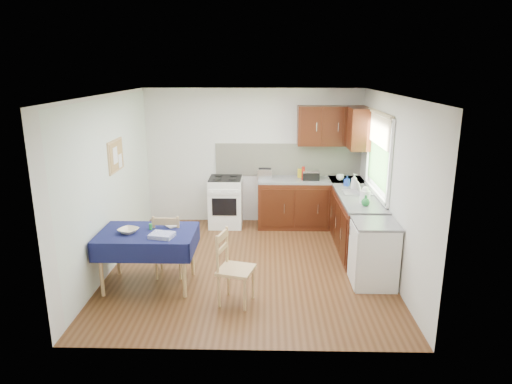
{
  "coord_description": "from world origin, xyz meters",
  "views": [
    {
      "loc": [
        0.25,
        -6.26,
        2.86
      ],
      "look_at": [
        0.1,
        0.23,
        1.08
      ],
      "focal_mm": 32.0,
      "sensor_mm": 36.0,
      "label": 1
    }
  ],
  "objects_px": {
    "toaster": "(265,174)",
    "kettle": "(365,196)",
    "dining_table": "(148,239)",
    "dish_rack": "(357,192)",
    "sandwich_press": "(311,175)",
    "chair_far": "(169,243)",
    "chair_near": "(232,266)"
  },
  "relations": [
    {
      "from": "chair_far",
      "to": "dish_rack",
      "type": "distance_m",
      "value": 3.1
    },
    {
      "from": "chair_near",
      "to": "toaster",
      "type": "relative_size",
      "value": 3.54
    },
    {
      "from": "dining_table",
      "to": "kettle",
      "type": "height_order",
      "value": "kettle"
    },
    {
      "from": "chair_near",
      "to": "toaster",
      "type": "distance_m",
      "value": 2.96
    },
    {
      "from": "dining_table",
      "to": "sandwich_press",
      "type": "xyz_separation_m",
      "value": [
        2.37,
        2.41,
        0.33
      ]
    },
    {
      "from": "chair_far",
      "to": "dining_table",
      "type": "bearing_deg",
      "value": 52.72
    },
    {
      "from": "dining_table",
      "to": "sandwich_press",
      "type": "relative_size",
      "value": 4.26
    },
    {
      "from": "kettle",
      "to": "chair_near",
      "type": "bearing_deg",
      "value": -143.85
    },
    {
      "from": "chair_near",
      "to": "kettle",
      "type": "distance_m",
      "value": 2.39
    },
    {
      "from": "chair_near",
      "to": "dish_rack",
      "type": "xyz_separation_m",
      "value": [
        1.88,
        1.93,
        0.43
      ]
    },
    {
      "from": "toaster",
      "to": "sandwich_press",
      "type": "relative_size",
      "value": 0.89
    },
    {
      "from": "chair_near",
      "to": "dining_table",
      "type": "bearing_deg",
      "value": 84.55
    },
    {
      "from": "dining_table",
      "to": "chair_near",
      "type": "distance_m",
      "value": 1.25
    },
    {
      "from": "chair_far",
      "to": "kettle",
      "type": "xyz_separation_m",
      "value": [
        2.82,
        0.65,
        0.53
      ]
    },
    {
      "from": "dish_rack",
      "to": "sandwich_press",
      "type": "bearing_deg",
      "value": 103.82
    },
    {
      "from": "dining_table",
      "to": "dish_rack",
      "type": "distance_m",
      "value": 3.4
    },
    {
      "from": "chair_far",
      "to": "sandwich_press",
      "type": "height_order",
      "value": "sandwich_press"
    },
    {
      "from": "dining_table",
      "to": "chair_far",
      "type": "distance_m",
      "value": 0.4
    },
    {
      "from": "dish_rack",
      "to": "kettle",
      "type": "height_order",
      "value": "kettle"
    },
    {
      "from": "toaster",
      "to": "dining_table",
      "type": "bearing_deg",
      "value": -101.58
    },
    {
      "from": "kettle",
      "to": "toaster",
      "type": "bearing_deg",
      "value": 134.72
    },
    {
      "from": "chair_far",
      "to": "chair_near",
      "type": "xyz_separation_m",
      "value": [
        0.94,
        -0.73,
        0.0
      ]
    },
    {
      "from": "toaster",
      "to": "dish_rack",
      "type": "relative_size",
      "value": 0.58
    },
    {
      "from": "dining_table",
      "to": "kettle",
      "type": "relative_size",
      "value": 4.91
    },
    {
      "from": "chair_near",
      "to": "dish_rack",
      "type": "distance_m",
      "value": 2.73
    },
    {
      "from": "toaster",
      "to": "kettle",
      "type": "height_order",
      "value": "kettle"
    },
    {
      "from": "chair_near",
      "to": "toaster",
      "type": "bearing_deg",
      "value": 7.64
    },
    {
      "from": "chair_far",
      "to": "dish_rack",
      "type": "bearing_deg",
      "value": -157.67
    },
    {
      "from": "sandwich_press",
      "to": "chair_far",
      "type": "bearing_deg",
      "value": -128.89
    },
    {
      "from": "chair_near",
      "to": "kettle",
      "type": "relative_size",
      "value": 3.62
    },
    {
      "from": "sandwich_press",
      "to": "kettle",
      "type": "bearing_deg",
      "value": -58.82
    },
    {
      "from": "dining_table",
      "to": "chair_far",
      "type": "bearing_deg",
      "value": 36.28
    }
  ]
}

